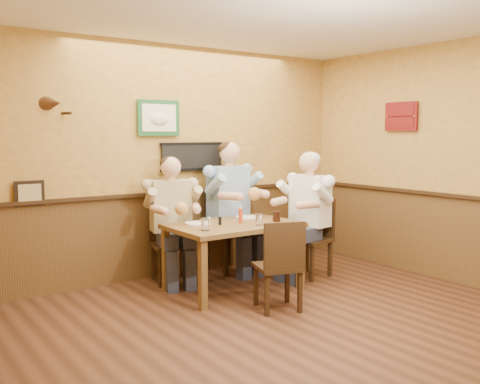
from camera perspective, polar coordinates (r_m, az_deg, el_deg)
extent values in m
plane|color=#361D10|center=(4.85, 7.67, -14.79)|extent=(5.00, 5.00, 0.00)
cube|color=silver|center=(4.65, 8.20, 19.44)|extent=(5.00, 5.00, 0.02)
cube|color=gold|center=(6.58, -7.20, 3.28)|extent=(5.00, 0.02, 2.80)
cube|color=gold|center=(6.51, 24.18, 2.75)|extent=(0.02, 5.00, 2.80)
cube|color=brown|center=(6.67, -7.01, -4.47)|extent=(5.00, 0.02, 1.00)
cube|color=brown|center=(6.60, 23.75, -5.07)|extent=(0.02, 5.00, 1.00)
cube|color=black|center=(6.67, -5.12, 3.77)|extent=(0.88, 0.03, 0.34)
cube|color=#1C5228|center=(6.45, -8.67, 7.82)|extent=(0.54, 0.03, 0.42)
cube|color=black|center=(5.95, -21.54, -0.12)|extent=(0.30, 0.03, 0.26)
cube|color=maroon|center=(7.06, 16.80, 7.73)|extent=(0.03, 0.48, 0.36)
cube|color=brown|center=(5.90, -0.68, -3.61)|extent=(1.40, 0.90, 0.05)
cube|color=brown|center=(5.32, -3.99, -8.86)|extent=(0.07, 0.07, 0.70)
cube|color=brown|center=(6.06, 6.47, -7.00)|extent=(0.07, 0.07, 0.70)
cube|color=brown|center=(5.98, -7.92, -7.21)|extent=(0.07, 0.07, 0.70)
cube|color=brown|center=(6.65, 1.96, -5.78)|extent=(0.07, 0.07, 0.70)
cylinder|color=white|center=(5.47, -3.75, -3.45)|extent=(0.11, 0.11, 0.13)
cylinder|color=white|center=(5.78, 2.05, -2.98)|extent=(0.08, 0.08, 0.12)
cylinder|color=black|center=(6.03, 3.92, -2.62)|extent=(0.10, 0.10, 0.12)
cylinder|color=red|center=(5.91, 0.05, -2.46)|extent=(0.06, 0.06, 0.18)
cylinder|color=silver|center=(5.82, -3.33, -3.09)|extent=(0.04, 0.04, 0.08)
cylinder|color=black|center=(5.80, -2.16, -3.10)|extent=(0.04, 0.04, 0.09)
cylinder|color=white|center=(5.87, -4.62, -3.34)|extent=(0.34, 0.34, 0.02)
cylinder|color=white|center=(6.28, 0.71, -2.70)|extent=(0.32, 0.32, 0.02)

